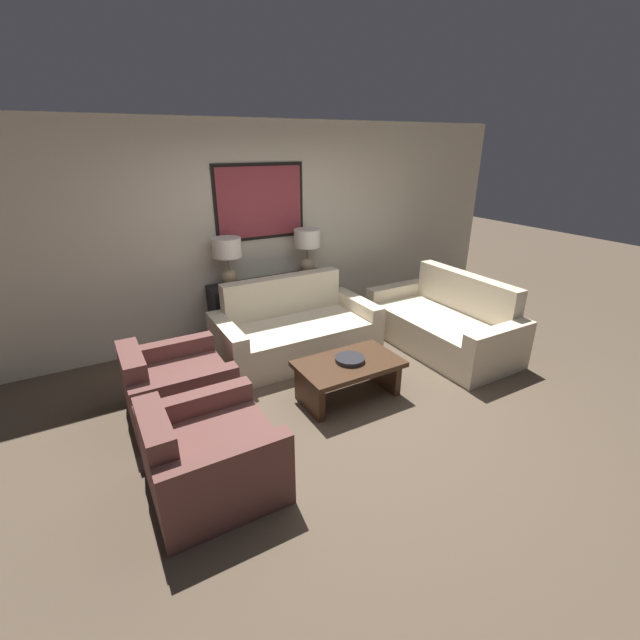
% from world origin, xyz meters
% --- Properties ---
extents(ground_plane, '(20.00, 20.00, 0.00)m').
position_xyz_m(ground_plane, '(0.00, 0.00, 0.00)').
color(ground_plane, brown).
extents(back_wall, '(7.71, 0.12, 2.65)m').
position_xyz_m(back_wall, '(0.00, 2.32, 1.33)').
color(back_wall, beige).
rests_on(back_wall, ground_plane).
extents(console_table, '(1.59, 0.39, 0.75)m').
position_xyz_m(console_table, '(0.00, 2.05, 0.38)').
color(console_table, black).
rests_on(console_table, ground_plane).
extents(table_lamp_left, '(0.34, 0.34, 0.60)m').
position_xyz_m(table_lamp_left, '(-0.54, 2.05, 1.15)').
color(table_lamp_left, tan).
rests_on(table_lamp_left, console_table).
extents(table_lamp_right, '(0.34, 0.34, 0.60)m').
position_xyz_m(table_lamp_right, '(0.54, 2.05, 1.15)').
color(table_lamp_right, tan).
rests_on(table_lamp_right, console_table).
extents(couch_by_back_wall, '(1.88, 0.94, 0.89)m').
position_xyz_m(couch_by_back_wall, '(0.00, 1.37, 0.29)').
color(couch_by_back_wall, beige).
rests_on(couch_by_back_wall, ground_plane).
extents(couch_by_side, '(0.94, 1.88, 0.89)m').
position_xyz_m(couch_by_side, '(1.70, 0.64, 0.29)').
color(couch_by_side, beige).
rests_on(couch_by_side, ground_plane).
extents(coffee_table, '(1.02, 0.61, 0.40)m').
position_xyz_m(coffee_table, '(0.03, 0.25, 0.29)').
color(coffee_table, '#3D2616').
rests_on(coffee_table, ground_plane).
extents(decorative_bowl, '(0.29, 0.29, 0.04)m').
position_xyz_m(decorative_bowl, '(0.04, 0.25, 0.42)').
color(decorative_bowl, '#232328').
rests_on(decorative_bowl, coffee_table).
extents(armchair_near_back_wall, '(0.89, 0.90, 0.74)m').
position_xyz_m(armchair_near_back_wall, '(-1.53, 0.78, 0.28)').
color(armchair_near_back_wall, brown).
rests_on(armchair_near_back_wall, ground_plane).
extents(armchair_near_camera, '(0.89, 0.90, 0.74)m').
position_xyz_m(armchair_near_camera, '(-1.53, -0.28, 0.28)').
color(armchair_near_camera, brown).
rests_on(armchair_near_camera, ground_plane).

